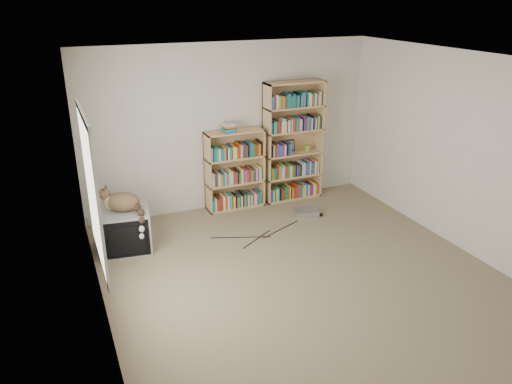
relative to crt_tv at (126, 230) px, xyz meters
name	(u,v)px	position (x,y,z in m)	size (l,w,h in m)	color
floor	(306,280)	(1.80, -1.61, -0.27)	(4.50, 5.00, 0.01)	gray
wall_back	(230,127)	(1.80, 0.89, 0.98)	(4.50, 0.02, 2.50)	silver
wall_front	(496,303)	(1.80, -4.11, 0.98)	(4.50, 0.02, 2.50)	silver
wall_left	(95,214)	(-0.45, -1.61, 0.98)	(0.02, 5.00, 2.50)	silver
wall_right	(469,156)	(4.05, -1.61, 0.98)	(0.02, 5.00, 2.50)	silver
ceiling	(316,62)	(1.80, -1.61, 2.23)	(4.50, 5.00, 0.02)	white
window	(92,191)	(-0.44, -1.41, 1.13)	(0.02, 1.22, 1.52)	white
crt_tv	(126,230)	(0.00, 0.00, 0.00)	(0.68, 0.63, 0.54)	#9F9FA2
cat	(125,205)	(0.02, -0.03, 0.36)	(0.59, 0.69, 0.54)	#352116
bookcase_tall	(292,145)	(2.79, 0.75, 0.63)	(0.95, 0.30, 1.89)	tan
bookcase_short	(234,173)	(1.80, 0.75, 0.29)	(0.89, 0.30, 1.23)	tan
book_stack	(229,128)	(1.72, 0.72, 1.03)	(0.18, 0.23, 0.13)	#AC3417
green_mug	(307,148)	(3.04, 0.73, 0.55)	(0.08, 0.08, 0.09)	#69A930
framed_print	(290,145)	(2.79, 0.83, 0.60)	(0.14, 0.01, 0.19)	black
dvd_player	(306,212)	(2.68, 0.02, -0.22)	(0.36, 0.26, 0.08)	#A4A4A9
wall_outlet	(88,222)	(-0.44, 0.34, 0.05)	(0.01, 0.08, 0.13)	silver
floor_cables	(253,236)	(1.65, -0.33, -0.26)	(1.20, 0.70, 0.01)	black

